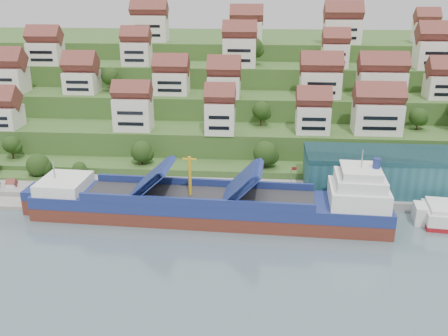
{
  "coord_description": "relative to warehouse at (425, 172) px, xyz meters",
  "views": [
    {
      "loc": [
        10.08,
        -104.12,
        51.79
      ],
      "look_at": [
        1.23,
        14.0,
        8.0
      ],
      "focal_mm": 40.0,
      "sensor_mm": 36.0,
      "label": 1
    }
  ],
  "objects": [
    {
      "name": "quay",
      "position": [
        -32.0,
        -2.0,
        -6.1
      ],
      "size": [
        180.0,
        14.0,
        2.2
      ],
      "primitive_type": "cube",
      "color": "gray",
      "rests_on": "ground"
    },
    {
      "name": "hillside",
      "position": [
        -52.0,
        86.55,
        3.46
      ],
      "size": [
        260.0,
        128.0,
        31.0
      ],
      "color": "#2D4C1E",
      "rests_on": "ground"
    },
    {
      "name": "hillside_village",
      "position": [
        -44.51,
        43.05,
        17.09
      ],
      "size": [
        161.77,
        65.03,
        29.67
      ],
      "color": "silver",
      "rests_on": "ground"
    },
    {
      "name": "cargo_ship",
      "position": [
        -51.12,
        -16.21,
        -3.76
      ],
      "size": [
        82.61,
        16.69,
        18.26
      ],
      "rotation": [
        0.0,
        0.0,
        -0.05
      ],
      "color": "#5C271C",
      "rests_on": "ground"
    },
    {
      "name": "ground",
      "position": [
        -52.0,
        -17.0,
        -7.2
      ],
      "size": [
        300.0,
        300.0,
        0.0
      ],
      "primitive_type": "plane",
      "color": "slate",
      "rests_on": "ground"
    },
    {
      "name": "flagpole",
      "position": [
        -33.89,
        -7.0,
        -0.32
      ],
      "size": [
        1.28,
        0.16,
        8.0
      ],
      "color": "gray",
      "rests_on": "quay"
    },
    {
      "name": "warehouse",
      "position": [
        0.0,
        0.0,
        0.0
      ],
      "size": [
        60.0,
        15.0,
        10.0
      ],
      "primitive_type": "cube",
      "color": "#22545E",
      "rests_on": "quay"
    },
    {
      "name": "hillside_trees",
      "position": [
        -62.55,
        25.07,
        8.43
      ],
      "size": [
        142.23,
        62.25,
        32.14
      ],
      "color": "#254216",
      "rests_on": "ground"
    }
  ]
}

